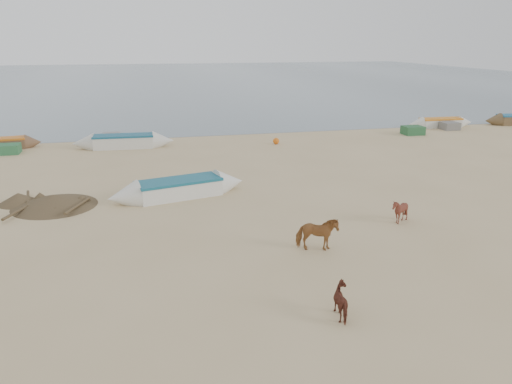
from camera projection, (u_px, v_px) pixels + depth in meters
ground at (284, 254)px, 16.96m from camera, size 140.00×140.00×0.00m
sea at (158, 78)px, 93.17m from camera, size 160.00×160.00×0.00m
cow_adult at (317, 234)px, 17.04m from camera, size 1.55×1.01×1.21m
calf_front at (400, 211)px, 19.67m from camera, size 1.03×0.95×1.00m
calf_right at (345, 302)px, 12.99m from camera, size 0.98×1.06×0.87m
near_canoe at (179, 188)px, 22.95m from camera, size 6.65×2.96×0.83m
debris_pile at (54, 200)px, 21.72m from camera, size 4.49×4.49×0.52m
waterline_canoes at (168, 137)px, 34.97m from camera, size 59.91×4.02×0.89m
beach_clutter at (264, 135)px, 36.24m from camera, size 42.77×4.67×0.64m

